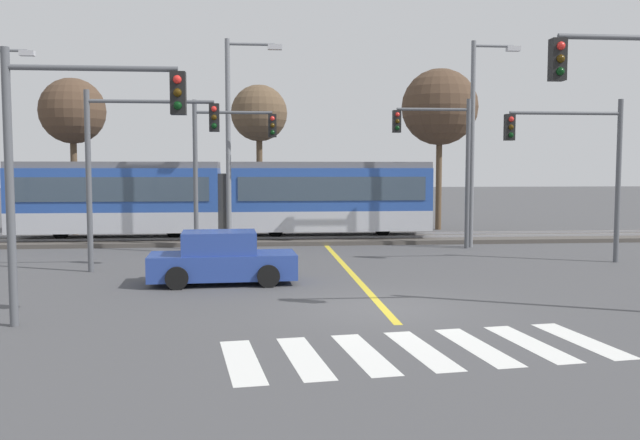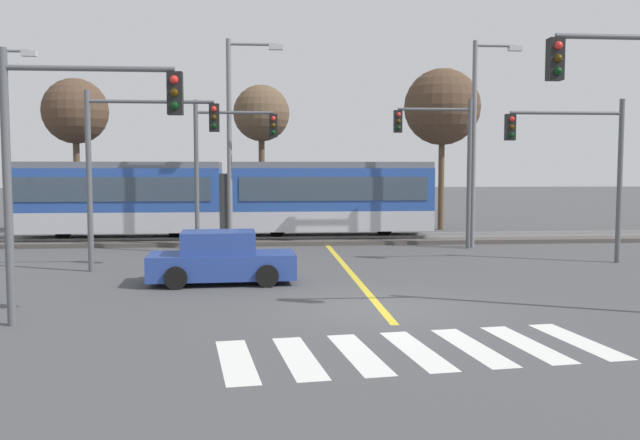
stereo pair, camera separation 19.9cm
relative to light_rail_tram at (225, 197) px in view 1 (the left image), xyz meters
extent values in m
plane|color=#474749|center=(4.40, -14.98, -2.05)|extent=(200.00, 200.00, 0.00)
cube|color=#4C4742|center=(4.40, 0.01, -1.96)|extent=(120.00, 4.00, 0.18)
cube|color=#939399|center=(4.40, -0.71, -1.82)|extent=(120.00, 0.08, 0.10)
cube|color=#939399|center=(4.40, 0.73, -1.82)|extent=(120.00, 0.08, 0.10)
cube|color=#B7BAC1|center=(-4.75, 0.01, -1.07)|extent=(9.00, 2.60, 0.90)
cube|color=#284C9E|center=(-4.75, 0.01, 0.33)|extent=(9.00, 2.60, 1.90)
cube|color=#384756|center=(-4.75, -1.31, 0.38)|extent=(8.28, 0.04, 1.04)
cube|color=slate|center=(-4.75, 0.01, 1.42)|extent=(9.00, 2.39, 0.28)
cylinder|color=black|center=(-2.28, 0.01, -1.52)|extent=(0.70, 0.20, 0.70)
cylinder|color=black|center=(-7.23, 0.01, -1.52)|extent=(0.70, 0.20, 0.70)
cube|color=#B7BAC1|center=(4.75, 0.01, -1.07)|extent=(9.00, 2.60, 0.90)
cube|color=#284C9E|center=(4.75, 0.01, 0.33)|extent=(9.00, 2.60, 1.90)
cube|color=#384756|center=(4.75, -1.31, 0.38)|extent=(8.28, 0.04, 1.04)
cube|color=slate|center=(4.75, 0.01, 1.42)|extent=(9.00, 2.39, 0.28)
cylinder|color=black|center=(7.22, 0.01, -1.52)|extent=(0.70, 0.20, 0.70)
cylinder|color=black|center=(2.27, 0.01, -1.52)|extent=(0.70, 0.20, 0.70)
cube|color=#2D2D2D|center=(0.00, 0.01, -0.37)|extent=(0.50, 2.34, 2.80)
cube|color=silver|center=(1.13, -19.17, -2.04)|extent=(0.90, 2.85, 0.01)
cube|color=silver|center=(2.22, -19.03, -2.04)|extent=(0.90, 2.85, 0.01)
cube|color=silver|center=(3.31, -18.90, -2.04)|extent=(0.90, 2.85, 0.01)
cube|color=silver|center=(4.40, -18.76, -2.04)|extent=(0.90, 2.85, 0.01)
cube|color=silver|center=(5.49, -18.62, -2.04)|extent=(0.90, 2.85, 0.01)
cube|color=silver|center=(6.58, -18.49, -2.04)|extent=(0.90, 2.85, 0.01)
cube|color=silver|center=(7.68, -18.35, -2.04)|extent=(0.90, 2.85, 0.01)
cube|color=gold|center=(4.40, -9.38, -2.05)|extent=(0.20, 14.77, 0.01)
cube|color=#284293|center=(0.42, -11.12, -1.53)|extent=(4.28, 1.91, 0.72)
cube|color=#284293|center=(0.32, -11.13, -0.85)|extent=(2.17, 1.62, 0.64)
cube|color=#384756|center=(1.32, -11.08, -0.85)|extent=(0.17, 1.43, 0.52)
cube|color=#384756|center=(0.28, -10.35, -0.85)|extent=(1.78, 0.13, 0.48)
cylinder|color=black|center=(1.64, -10.21, -1.73)|extent=(0.65, 0.25, 0.64)
cylinder|color=black|center=(1.72, -11.91, -1.73)|extent=(0.65, 0.25, 0.64)
cylinder|color=black|center=(-0.88, -10.34, -1.73)|extent=(0.65, 0.25, 0.64)
cylinder|color=black|center=(-0.79, -12.04, -1.73)|extent=(0.65, 0.25, 0.64)
cylinder|color=#515459|center=(-0.95, -4.00, 0.94)|extent=(0.18, 0.18, 5.97)
cylinder|color=#515459|center=(0.55, -4.00, 3.44)|extent=(3.00, 0.12, 0.12)
cube|color=black|center=(2.05, -4.00, 2.94)|extent=(0.32, 0.28, 0.90)
sphere|color=red|center=(2.05, -4.15, 3.21)|extent=(0.18, 0.18, 0.18)
sphere|color=#3A2706|center=(2.05, -4.15, 2.94)|extent=(0.18, 0.18, 0.18)
sphere|color=black|center=(2.05, -4.15, 2.67)|extent=(0.18, 0.18, 0.18)
cylinder|color=#515459|center=(14.12, -7.99, 0.82)|extent=(0.18, 0.18, 5.74)
cylinder|color=#515459|center=(12.12, -7.99, 3.19)|extent=(4.00, 0.12, 0.12)
cube|color=black|center=(10.12, -7.99, 2.69)|extent=(0.32, 0.28, 0.90)
sphere|color=red|center=(10.12, -8.14, 2.96)|extent=(0.18, 0.18, 0.18)
sphere|color=#3A2706|center=(10.12, -8.14, 2.69)|extent=(0.18, 0.18, 0.18)
sphere|color=black|center=(10.12, -8.14, 2.42)|extent=(0.18, 0.18, 0.18)
cylinder|color=#515459|center=(9.66, -16.46, 4.13)|extent=(3.50, 0.12, 0.12)
cube|color=black|center=(7.91, -16.46, 3.63)|extent=(0.32, 0.28, 0.90)
sphere|color=red|center=(7.91, -16.61, 3.90)|extent=(0.18, 0.18, 0.18)
sphere|color=#3A2706|center=(7.91, -16.61, 3.63)|extent=(0.18, 0.18, 0.18)
sphere|color=black|center=(7.91, -16.61, 3.36)|extent=(0.18, 0.18, 0.18)
cylinder|color=#515459|center=(-3.93, -8.50, 0.86)|extent=(0.18, 0.18, 5.82)
cylinder|color=#515459|center=(-1.93, -8.50, 3.41)|extent=(4.00, 0.12, 0.12)
cube|color=black|center=(0.07, -8.50, 2.91)|extent=(0.32, 0.28, 0.90)
sphere|color=red|center=(0.07, -8.65, 3.18)|extent=(0.18, 0.18, 0.18)
sphere|color=#3A2706|center=(0.07, -8.65, 2.91)|extent=(0.18, 0.18, 0.18)
sphere|color=black|center=(0.07, -8.65, 2.64)|extent=(0.18, 0.18, 0.18)
cylinder|color=#515459|center=(10.12, -3.42, 1.03)|extent=(0.18, 0.18, 6.17)
cylinder|color=#515459|center=(8.62, -3.42, 3.68)|extent=(3.00, 0.12, 0.12)
cube|color=black|center=(7.12, -3.42, 3.18)|extent=(0.32, 0.28, 0.90)
sphere|color=red|center=(7.12, -3.57, 3.45)|extent=(0.18, 0.18, 0.18)
sphere|color=#3A2706|center=(7.12, -3.57, 3.18)|extent=(0.18, 0.18, 0.18)
sphere|color=black|center=(7.12, -3.57, 2.91)|extent=(0.18, 0.18, 0.18)
cylinder|color=#515459|center=(-3.73, -16.08, 0.87)|extent=(0.18, 0.18, 5.83)
cylinder|color=#515459|center=(-1.98, -16.08, 3.37)|extent=(3.50, 0.12, 0.12)
cube|color=black|center=(-0.23, -16.08, 2.87)|extent=(0.32, 0.28, 0.90)
sphere|color=red|center=(-0.23, -16.23, 3.14)|extent=(0.18, 0.18, 0.18)
sphere|color=#3A2706|center=(-0.23, -16.23, 2.87)|extent=(0.18, 0.18, 0.18)
sphere|color=black|center=(-0.23, -16.23, 2.60)|extent=(0.18, 0.18, 0.18)
cylinder|color=slate|center=(-8.08, -3.36, 5.80)|extent=(1.47, 0.12, 0.12)
cube|color=#B2B2B7|center=(-7.34, -3.36, 5.70)|extent=(0.56, 0.28, 0.20)
cylinder|color=slate|center=(0.31, -3.36, 2.17)|extent=(0.20, 0.20, 8.44)
cylinder|color=slate|center=(1.25, -3.36, 6.19)|extent=(1.88, 0.12, 0.12)
cube|color=#B2B2B7|center=(2.19, -3.36, 6.09)|extent=(0.56, 0.28, 0.20)
cylinder|color=slate|center=(10.40, -3.08, 2.24)|extent=(0.20, 0.20, 8.58)
cylinder|color=slate|center=(11.25, -3.08, 6.33)|extent=(1.69, 0.12, 0.12)
cube|color=#B2B2B7|center=(12.09, -3.08, 6.23)|extent=(0.56, 0.28, 0.20)
cylinder|color=brown|center=(-7.65, 4.14, 0.71)|extent=(0.32, 0.32, 5.52)
sphere|color=#4C3828|center=(-7.65, 4.14, 4.12)|extent=(3.24, 3.24, 3.24)
cylinder|color=brown|center=(1.59, 5.23, 0.76)|extent=(0.32, 0.32, 5.62)
sphere|color=brown|center=(1.59, 5.23, 4.16)|extent=(2.96, 2.96, 2.96)
cylinder|color=brown|center=(11.25, 5.08, 0.84)|extent=(0.32, 0.32, 5.78)
sphere|color=#4C3828|center=(11.25, 5.08, 4.55)|extent=(4.08, 4.08, 4.08)
camera|label=1|loc=(1.39, -30.75, 1.30)|focal=38.00mm
camera|label=2|loc=(1.59, -30.77, 1.30)|focal=38.00mm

